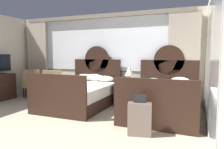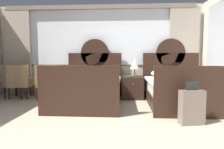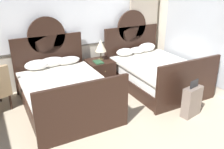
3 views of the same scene
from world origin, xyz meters
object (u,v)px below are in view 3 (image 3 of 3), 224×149
Objects in this scene: bed_near_window at (64,91)px; bed_near_mirror at (153,72)px; table_lamp_on_nightstand at (101,46)px; nightstand_between_beds at (100,73)px; suitcase_on_floor at (192,101)px; book_on_nightstand at (98,62)px.

bed_near_window and bed_near_mirror have the same top height.
bed_near_mirror is at bearing -34.09° from table_lamp_on_nightstand.
nightstand_between_beds is 0.83× the size of suitcase_on_floor.
table_lamp_on_nightstand is 0.40m from book_on_nightstand.
bed_near_mirror is at bearing -30.80° from nightstand_between_beds.
nightstand_between_beds is (1.11, 0.66, -0.05)m from bed_near_window.
bed_near_window reaches higher than book_on_nightstand.
suitcase_on_floor is at bearing -35.79° from bed_near_window.
bed_near_mirror is 8.50× the size of book_on_nightstand.
book_on_nightstand is at bearing 116.73° from suitcase_on_floor.
nightstand_between_beds is 2.36× the size of book_on_nightstand.
book_on_nightstand is at bearing 27.80° from bed_near_window.
bed_near_window is 3.00× the size of suitcase_on_floor.
table_lamp_on_nightstand is at bearing 111.56° from suitcase_on_floor.
bed_near_mirror reaches higher than book_on_nightstand.
nightstand_between_beds is at bearing 149.20° from bed_near_mirror.
suitcase_on_floor reaches higher than book_on_nightstand.
book_on_nightstand is at bearing 155.63° from bed_near_mirror.
book_on_nightstand is at bearing -132.25° from table_lamp_on_nightstand.
suitcase_on_floor is (-0.19, -1.46, -0.06)m from bed_near_mirror.
bed_near_mirror is 1.30m from nightstand_between_beds.
bed_near_window is at bearing 179.84° from bed_near_mirror.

